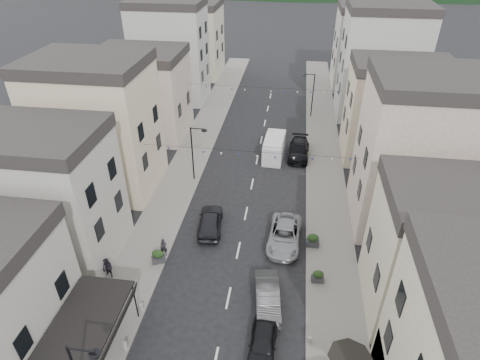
% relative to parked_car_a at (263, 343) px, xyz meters
% --- Properties ---
extents(sidewalk_left, '(4.00, 76.00, 0.12)m').
position_rel_parked_car_a_xyz_m(sidewalk_left, '(-10.30, 24.79, -0.65)').
color(sidewalk_left, slate).
rests_on(sidewalk_left, ground).
extents(sidewalk_right, '(4.00, 76.00, 0.12)m').
position_rel_parked_car_a_xyz_m(sidewalk_right, '(4.70, 24.79, -0.65)').
color(sidewalk_right, slate).
rests_on(sidewalk_right, ground).
extents(boutique_awning, '(3.77, 7.50, 3.28)m').
position_rel_parked_car_a_xyz_m(boutique_awning, '(-10.05, -2.21, 2.40)').
color(boutique_awning, black).
rests_on(boutique_awning, ground).
extents(buildings_row_left, '(10.20, 54.16, 14.00)m').
position_rel_parked_car_a_xyz_m(buildings_row_left, '(-17.30, 30.54, 5.41)').
color(buildings_row_left, '#ACA89D').
rests_on(buildings_row_left, ground).
extents(buildings_row_right, '(10.20, 54.16, 14.50)m').
position_rel_parked_car_a_xyz_m(buildings_row_right, '(11.70, 29.38, 5.61)').
color(buildings_row_right, '#B4A98F').
rests_on(buildings_row_right, ground).
extents(streetlamp_left_far, '(1.70, 0.56, 6.00)m').
position_rel_parked_car_a_xyz_m(streetlamp_left_far, '(-8.62, 18.79, 2.99)').
color(streetlamp_left_far, black).
rests_on(streetlamp_left_far, ground).
extents(streetlamp_right_far, '(1.70, 0.56, 6.00)m').
position_rel_parked_car_a_xyz_m(streetlamp_right_far, '(3.02, 36.79, 2.99)').
color(streetlamp_right_far, black).
rests_on(streetlamp_right_far, ground).
extents(bunting_near, '(19.00, 0.28, 0.62)m').
position_rel_parked_car_a_xyz_m(bunting_near, '(-2.80, 14.79, 4.94)').
color(bunting_near, black).
rests_on(bunting_near, ground).
extents(bunting_far, '(19.00, 0.28, 0.62)m').
position_rel_parked_car_a_xyz_m(bunting_far, '(-2.80, 30.79, 4.94)').
color(bunting_far, black).
rests_on(bunting_far, ground).
extents(parked_car_a, '(1.77, 4.22, 1.42)m').
position_rel_parked_car_a_xyz_m(parked_car_a, '(0.00, 0.00, 0.00)').
color(parked_car_a, black).
rests_on(parked_car_a, ground).
extents(parked_car_b, '(2.26, 4.84, 1.54)m').
position_rel_parked_car_a_xyz_m(parked_car_b, '(0.00, 3.61, 0.06)').
color(parked_car_b, '#38373A').
rests_on(parked_car_b, ground).
extents(parked_car_c, '(2.91, 5.82, 1.58)m').
position_rel_parked_car_a_xyz_m(parked_car_c, '(0.86, 10.26, 0.08)').
color(parked_car_c, gray).
rests_on(parked_car_c, ground).
extents(parked_car_d, '(2.45, 5.64, 1.61)m').
position_rel_parked_car_a_xyz_m(parked_car_d, '(1.80, 25.33, 0.09)').
color(parked_car_d, black).
rests_on(parked_car_d, ground).
extents(parked_car_e, '(2.50, 5.09, 1.67)m').
position_rel_parked_car_a_xyz_m(parked_car_e, '(-5.60, 11.15, 0.12)').
color(parked_car_e, black).
rests_on(parked_car_e, ground).
extents(delivery_van, '(2.37, 5.41, 2.54)m').
position_rel_parked_car_a_xyz_m(delivery_van, '(-1.00, 24.82, 0.53)').
color(delivery_van, silver).
rests_on(delivery_van, ground).
extents(pedestrian_a, '(0.61, 0.45, 1.56)m').
position_rel_parked_car_a_xyz_m(pedestrian_a, '(-8.60, 7.34, 0.19)').
color(pedestrian_a, black).
rests_on(pedestrian_a, sidewalk_left).
extents(pedestrian_b, '(1.00, 0.86, 1.78)m').
position_rel_parked_car_a_xyz_m(pedestrian_b, '(-12.00, 4.43, 0.30)').
color(pedestrian_b, black).
rests_on(pedestrian_b, sidewalk_left).
extents(planter_la, '(1.11, 0.87, 1.10)m').
position_rel_parked_car_a_xyz_m(planter_la, '(-10.46, -1.14, -0.06)').
color(planter_la, '#2F2F31').
rests_on(planter_la, sidewalk_left).
extents(planter_lb, '(1.22, 0.98, 1.20)m').
position_rel_parked_car_a_xyz_m(planter_lb, '(-8.80, 6.48, -0.01)').
color(planter_lb, '#302F32').
rests_on(planter_lb, sidewalk_left).
extents(planter_rb, '(0.97, 0.59, 1.04)m').
position_rel_parked_car_a_xyz_m(planter_rb, '(3.53, 6.17, -0.09)').
color(planter_rb, '#313134').
rests_on(planter_rb, sidewalk_right).
extents(planter_rc, '(1.08, 0.60, 1.20)m').
position_rel_parked_car_a_xyz_m(planter_rc, '(3.20, 10.06, -0.01)').
color(planter_rc, '#2F2F31').
rests_on(planter_rc, sidewalk_right).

